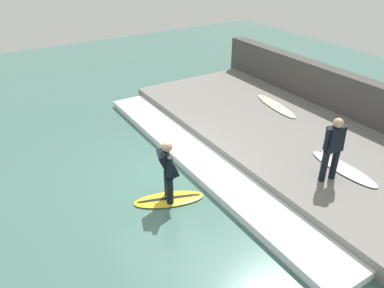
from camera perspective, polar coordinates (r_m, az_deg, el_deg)
name	(u,v)px	position (r m, az deg, el deg)	size (l,w,h in m)	color
ground_plane	(162,178)	(9.39, -4.67, -5.15)	(28.00, 28.00, 0.00)	#426B60
concrete_ledge	(279,133)	(11.33, 13.06, 1.72)	(4.40, 10.01, 0.37)	slate
back_wall	(338,96)	(12.82, 21.37, 6.77)	(0.50, 10.51, 1.59)	#474442
wave_foam_crest	(201,161)	(9.82, 1.35, -2.64)	(1.08, 9.51, 0.20)	silver
surfboard_riding	(169,199)	(8.63, -3.50, -8.39)	(1.71, 1.08, 0.07)	yellow
surfer_riding	(168,168)	(8.14, -3.68, -3.69)	(0.55, 0.63, 1.47)	black
surfer_waiting_near	(333,146)	(8.77, 20.73, -0.32)	(0.52, 0.31, 1.55)	black
surfboard_waiting_near	(343,168)	(9.69, 22.09, -3.46)	(0.54, 1.87, 0.06)	beige
surfboard_spare	(276,106)	(12.56, 12.64, 5.72)	(0.77, 2.11, 0.06)	beige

